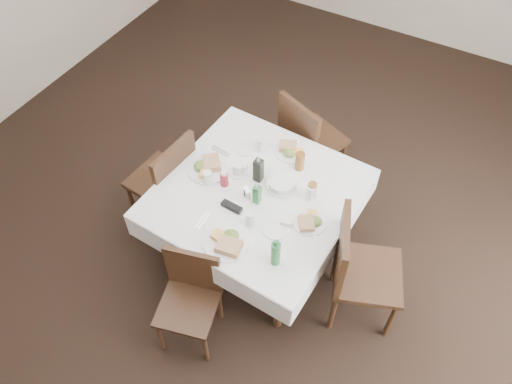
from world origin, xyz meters
The scene contains 33 objects.
ground_plane centered at (0.00, 0.00, 0.00)m, with size 7.00×7.00×0.00m, color black.
room_shell centered at (0.00, 0.00, 1.71)m, with size 6.04×7.04×2.80m.
dining_table centered at (0.10, -0.18, 0.68)m, with size 1.44×1.44×0.76m.
chair_north centered at (0.10, 0.71, 0.56)m, with size 0.60×0.60×0.97m.
chair_south centered at (0.03, -0.98, 0.47)m, with size 0.48×0.48×0.83m.
chair_east centered at (0.95, -0.29, 0.58)m, with size 0.62×0.62×1.01m.
chair_west centered at (-0.68, -0.26, 0.55)m, with size 0.49×0.49×0.96m.
meal_north centered at (0.13, 0.30, 0.78)m, with size 0.26×0.26×0.06m.
meal_south centered at (0.15, -0.68, 0.79)m, with size 0.31×0.31×0.07m.
meal_east centered at (0.56, -0.25, 0.78)m, with size 0.24×0.24×0.05m.
meal_west centered at (-0.33, -0.17, 0.79)m, with size 0.30×0.30×0.07m.
side_plate_a centered at (-0.18, 0.16, 0.77)m, with size 0.18×0.18×0.01m.
side_plate_b centered at (0.38, -0.42, 0.77)m, with size 0.17×0.17×0.01m.
water_n centered at (-0.08, 0.20, 0.82)m, with size 0.06×0.06×0.12m.
water_s centered at (0.20, -0.45, 0.82)m, with size 0.06×0.06×0.12m.
water_e centered at (0.46, -0.04, 0.82)m, with size 0.06×0.06×0.12m.
water_w centered at (-0.25, -0.29, 0.82)m, with size 0.06×0.06×0.12m.
iced_tea_a centered at (0.27, 0.18, 0.84)m, with size 0.07×0.07×0.15m.
iced_tea_b centered at (0.46, -0.02, 0.83)m, with size 0.06×0.06×0.13m.
bread_basket centered at (0.24, -0.05, 0.80)m, with size 0.22×0.22×0.07m.
oil_cruet_dark centered at (0.05, -0.07, 0.87)m, with size 0.06×0.06×0.25m.
oil_cruet_green centered at (0.15, -0.26, 0.85)m, with size 0.05×0.05×0.20m.
ketchup_bottle centered at (-0.14, -0.24, 0.82)m, with size 0.06×0.06×0.13m.
salt_shaker centered at (0.07, -0.27, 0.80)m, with size 0.04×0.04×0.08m.
pepper_shaker centered at (0.05, -0.25, 0.80)m, with size 0.04×0.04×0.08m.
coffee_mug centered at (-0.11, -0.09, 0.81)m, with size 0.13×0.13×0.10m.
sunglasses centered at (0.02, -0.40, 0.78)m, with size 0.16×0.06×0.03m.
green_bottle centered at (0.50, -0.64, 0.87)m, with size 0.06×0.06×0.24m.
sugar_caddy centered at (0.42, -0.34, 0.78)m, with size 0.09×0.06×0.04m.
cutlery_n centered at (0.23, 0.27, 0.77)m, with size 0.09×0.16×0.01m.
cutlery_s centered at (-0.10, -0.60, 0.77)m, with size 0.04×0.15×0.01m.
cutlery_e centered at (0.58, -0.32, 0.77)m, with size 0.16×0.04×0.01m.
cutlery_w centered at (-0.34, 0.03, 0.77)m, with size 0.17×0.06×0.01m.
Camera 1 is at (1.23, -2.19, 3.58)m, focal length 35.00 mm.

